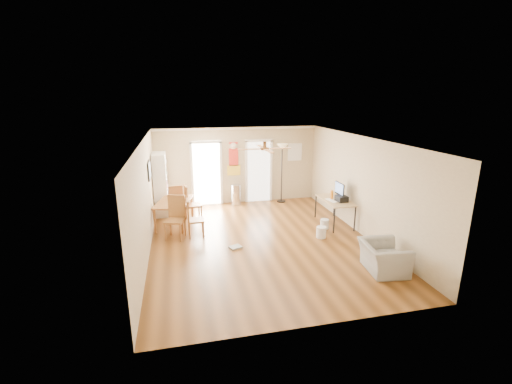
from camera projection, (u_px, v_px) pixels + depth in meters
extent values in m
plane|color=brown|center=(261.00, 241.00, 8.91)|extent=(7.00, 7.00, 0.00)
cube|color=red|center=(234.00, 159.00, 11.73)|extent=(0.46, 0.03, 1.10)
cube|color=white|center=(295.00, 152.00, 12.15)|extent=(0.50, 0.04, 0.60)
cube|color=black|center=(149.00, 170.00, 9.18)|extent=(0.04, 0.66, 0.48)
cylinder|color=#B6B6B9|center=(236.00, 195.00, 11.84)|extent=(0.37, 0.37, 0.70)
cube|color=white|center=(331.00, 200.00, 9.80)|extent=(0.21, 0.43, 0.02)
cube|color=black|center=(342.00, 199.00, 9.72)|extent=(0.29, 0.33, 0.16)
cylinder|color=orange|center=(332.00, 195.00, 9.97)|extent=(0.10, 0.10, 0.25)
cylinder|color=silver|center=(325.00, 224.00, 9.72)|extent=(0.29, 0.29, 0.27)
cylinder|color=silver|center=(321.00, 232.00, 9.10)|extent=(0.29, 0.29, 0.30)
cube|color=gray|center=(235.00, 247.00, 8.50)|extent=(0.35, 0.31, 0.04)
imported|color=gray|center=(383.00, 257.00, 7.32)|extent=(0.95, 1.05, 0.63)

